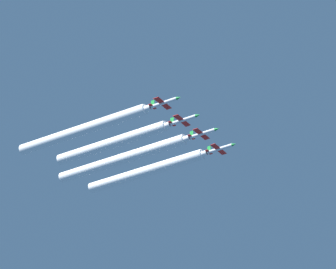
# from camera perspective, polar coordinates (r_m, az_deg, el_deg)

# --- Properties ---
(jet_far_left) EXTENTS (7.22, 10.51, 2.53)m
(jet_far_left) POSITION_cam_1_polar(r_m,az_deg,el_deg) (383.53, 2.39, -0.63)
(jet_far_left) COLOR silver
(jet_inner_left) EXTENTS (7.22, 10.51, 2.53)m
(jet_inner_left) POSITION_cam_1_polar(r_m,az_deg,el_deg) (375.10, 1.61, 0.06)
(jet_inner_left) COLOR silver
(jet_center) EXTENTS (7.22, 10.51, 2.53)m
(jet_center) POSITION_cam_1_polar(r_m,az_deg,el_deg) (367.99, 0.73, 0.68)
(jet_center) COLOR silver
(jet_inner_right) EXTENTS (7.22, 10.51, 2.53)m
(jet_inner_right) POSITION_cam_1_polar(r_m,az_deg,el_deg) (360.10, -0.15, 1.46)
(jet_inner_right) COLOR silver
(smoke_trail_far_left) EXTENTS (3.22, 43.40, 3.22)m
(smoke_trail_far_left) POSITION_cam_1_polar(r_m,az_deg,el_deg) (395.62, -0.93, -1.65)
(smoke_trail_far_left) COLOR white
(smoke_trail_inner_left) EXTENTS (3.22, 47.46, 3.22)m
(smoke_trail_inner_left) POSITION_cam_1_polar(r_m,az_deg,el_deg) (388.42, -2.01, -1.08)
(smoke_trail_inner_left) COLOR white
(smoke_trail_center) EXTENTS (3.22, 40.24, 3.22)m
(smoke_trail_center) POSITION_cam_1_polar(r_m,az_deg,el_deg) (379.80, -2.48, -0.36)
(smoke_trail_center) COLOR white
(smoke_trail_inner_right) EXTENTS (3.22, 46.62, 3.22)m
(smoke_trail_inner_right) POSITION_cam_1_polar(r_m,az_deg,el_deg) (373.78, -3.79, 0.24)
(smoke_trail_inner_right) COLOR white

